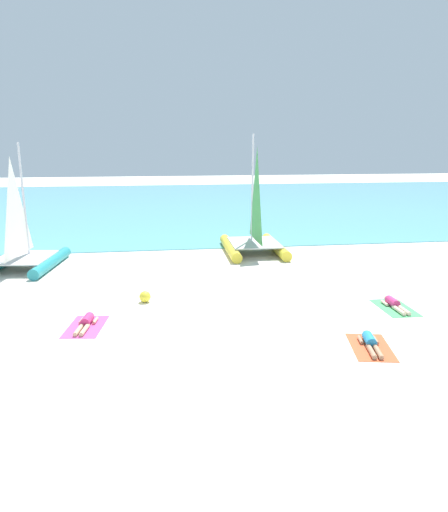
# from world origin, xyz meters

# --- Properties ---
(ground_plane) EXTENTS (120.00, 120.00, 0.00)m
(ground_plane) POSITION_xyz_m (0.00, 10.00, 0.00)
(ground_plane) COLOR silver
(ocean_water) EXTENTS (120.00, 40.00, 0.05)m
(ocean_water) POSITION_xyz_m (0.00, 31.91, 0.03)
(ocean_water) COLOR #5BB2C1
(ocean_water) RESTS_ON ground
(sailboat_yellow) EXTENTS (3.10, 4.79, 6.19)m
(sailboat_yellow) POSITION_xyz_m (2.36, 10.73, 0.92)
(sailboat_yellow) COLOR yellow
(sailboat_yellow) RESTS_ON ground
(sailboat_teal) EXTENTS (3.36, 4.74, 5.75)m
(sailboat_teal) POSITION_xyz_m (-8.86, 9.12, 0.86)
(sailboat_teal) COLOR teal
(sailboat_teal) RESTS_ON ground
(towel_left) EXTENTS (1.34, 2.03, 0.01)m
(towel_left) POSITION_xyz_m (-5.04, 1.39, 0.01)
(towel_left) COLOR #D84C99
(towel_left) RESTS_ON ground
(sunbather_left) EXTENTS (0.61, 1.57, 0.30)m
(sunbather_left) POSITION_xyz_m (-5.03, 1.46, 0.13)
(sunbather_left) COLOR #D83372
(sunbather_left) RESTS_ON towel_left
(towel_middle) EXTENTS (1.46, 2.08, 0.01)m
(towel_middle) POSITION_xyz_m (3.32, -1.36, 0.01)
(towel_middle) COLOR #EA5933
(towel_middle) RESTS_ON ground
(sunbather_middle) EXTENTS (0.71, 1.56, 0.30)m
(sunbather_middle) POSITION_xyz_m (3.33, -1.29, 0.13)
(sunbather_middle) COLOR #268CCC
(sunbather_middle) RESTS_ON towel_middle
(towel_right) EXTENTS (1.12, 1.91, 0.01)m
(towel_right) POSITION_xyz_m (5.63, 1.63, 0.01)
(towel_right) COLOR #4CB266
(towel_right) RESTS_ON ground
(sunbather_right) EXTENTS (0.55, 1.56, 0.30)m
(sunbather_right) POSITION_xyz_m (5.63, 1.70, 0.13)
(sunbather_right) COLOR #D83372
(sunbather_right) RESTS_ON towel_right
(beach_ball) EXTENTS (0.42, 0.42, 0.42)m
(beach_ball) POSITION_xyz_m (-3.20, 3.52, 0.21)
(beach_ball) COLOR yellow
(beach_ball) RESTS_ON ground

